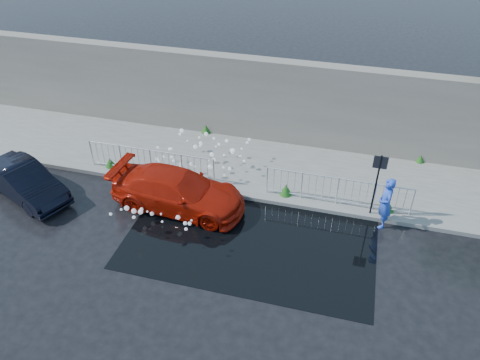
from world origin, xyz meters
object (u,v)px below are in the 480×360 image
object	(u,v)px
sign_post	(378,176)
red_car	(178,191)
dark_car	(25,182)
person	(385,203)

from	to	relation	value
sign_post	red_car	xyz separation A→B (m)	(-6.56, -1.17, -1.04)
sign_post	dark_car	size ratio (longest dim) A/B	0.65
dark_car	person	size ratio (longest dim) A/B	2.04
person	dark_car	bearing A→B (deg)	-95.77
person	sign_post	bearing A→B (deg)	-145.72
red_car	person	size ratio (longest dim) A/B	2.52
sign_post	person	size ratio (longest dim) A/B	1.33
red_car	dark_car	bearing A→B (deg)	102.23
red_car	dark_car	world-z (taller)	red_car
dark_car	person	bearing A→B (deg)	-58.91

